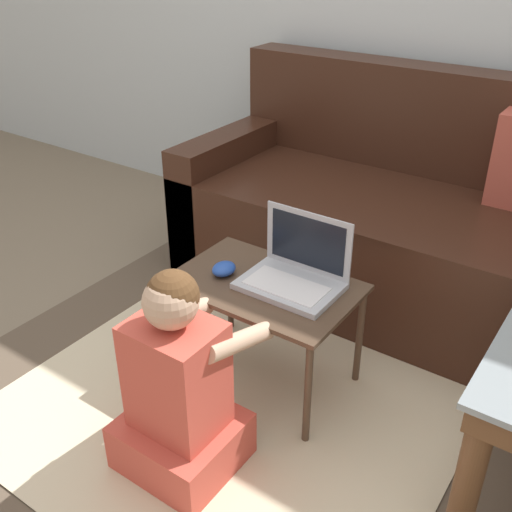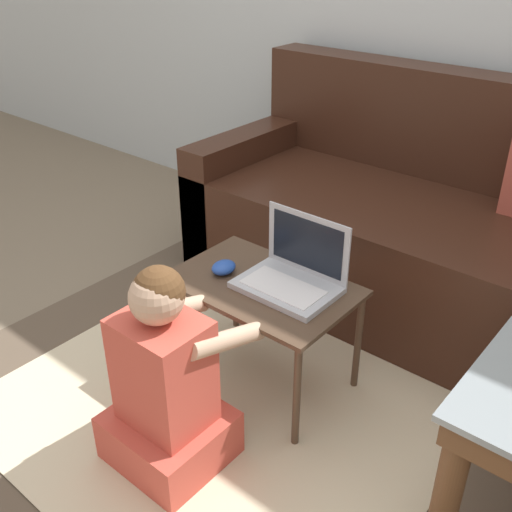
% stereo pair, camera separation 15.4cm
% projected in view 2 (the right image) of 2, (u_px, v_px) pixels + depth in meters
% --- Properties ---
extents(ground_plane, '(16.00, 16.00, 0.00)m').
position_uv_depth(ground_plane, '(202.00, 386.00, 2.14)').
color(ground_plane, '#7F705B').
extents(area_rug, '(2.00, 1.70, 0.01)m').
position_uv_depth(area_rug, '(219.00, 412.00, 2.02)').
color(area_rug, brown).
rests_on(area_rug, ground_plane).
extents(couch, '(1.78, 0.84, 0.93)m').
position_uv_depth(couch, '(409.00, 230.00, 2.51)').
color(couch, '#381E14').
rests_on(couch, ground_plane).
extents(laptop_desk, '(0.61, 0.40, 0.40)m').
position_uv_depth(laptop_desk, '(262.00, 295.00, 2.00)').
color(laptop_desk, '#4C3828').
rests_on(laptop_desk, ground_plane).
extents(laptop, '(0.32, 0.22, 0.23)m').
position_uv_depth(laptop, '(292.00, 276.00, 1.95)').
color(laptop, '#B7BCC6').
rests_on(laptop, laptop_desk).
extents(computer_mouse, '(0.07, 0.09, 0.04)m').
position_uv_depth(computer_mouse, '(224.00, 267.00, 2.04)').
color(computer_mouse, '#234CB2').
rests_on(computer_mouse, laptop_desk).
extents(person_seated, '(0.33, 0.45, 0.67)m').
position_uv_depth(person_seated, '(167.00, 386.00, 1.73)').
color(person_seated, '#CC4C3D').
rests_on(person_seated, ground_plane).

